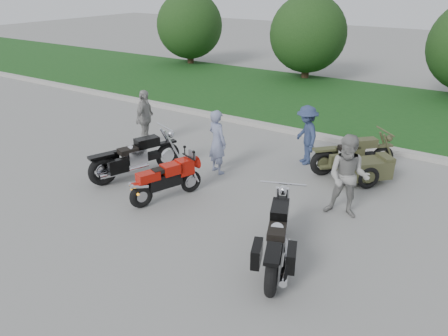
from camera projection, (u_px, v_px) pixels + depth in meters
The scene contains 13 objects.
ground at pixel (182, 210), 9.57m from camera, with size 80.00×80.00×0.00m, color gray.
curb at pixel (297, 132), 14.13m from camera, with size 60.00×0.30×0.15m, color #A7A49D.
grass_strip at pixel (341, 103), 17.31m from camera, with size 60.00×8.00×0.14m, color #22531C.
tree_far_left at pixel (190, 25), 24.02m from camera, with size 3.60×3.60×4.00m.
tree_mid_left at pixel (308, 34), 20.51m from camera, with size 3.60×3.60×4.00m.
sportbike_red at pixel (165, 179), 9.81m from camera, with size 0.80×1.76×0.87m.
cruiser_left at pixel (133, 159), 10.95m from camera, with size 1.04×2.41×0.97m.
cruiser_right at pixel (277, 241), 7.58m from camera, with size 1.11×2.38×0.96m.
cruiser_sidecar at pixel (358, 164), 10.86m from camera, with size 1.98×2.11×0.90m.
person_stripe at pixel (217, 142), 11.10m from camera, with size 0.61×0.40×1.67m, color gray.
person_grey at pixel (348, 177), 9.01m from camera, with size 0.88×0.68×1.80m, color gray.
person_denim at pixel (306, 135), 11.65m from camera, with size 1.04×0.60×1.61m, color navy.
person_back at pixel (145, 118), 12.94m from camera, with size 0.98×0.41×1.68m, color #9A9995.
Camera 1 is at (5.37, -6.50, 4.72)m, focal length 35.00 mm.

